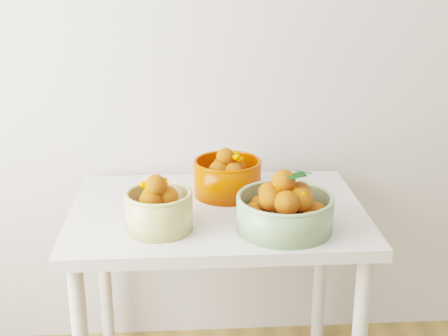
{
  "coord_description": "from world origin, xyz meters",
  "views": [
    {
      "loc": [
        -0.55,
        -0.36,
        1.59
      ],
      "look_at": [
        -0.43,
        1.53,
        0.92
      ],
      "focal_mm": 50.0,
      "sensor_mm": 36.0,
      "label": 1
    }
  ],
  "objects_px": {
    "table": "(217,234)",
    "bowl_cream": "(159,209)",
    "bowl_orange": "(227,176)",
    "bowl_green": "(285,209)"
  },
  "relations": [
    {
      "from": "table",
      "to": "bowl_cream",
      "type": "relative_size",
      "value": 4.2
    },
    {
      "from": "table",
      "to": "bowl_orange",
      "type": "xyz_separation_m",
      "value": [
        0.04,
        0.13,
        0.16
      ]
    },
    {
      "from": "bowl_green",
      "to": "bowl_cream",
      "type": "bearing_deg",
      "value": 176.69
    },
    {
      "from": "table",
      "to": "bowl_orange",
      "type": "bearing_deg",
      "value": 71.05
    },
    {
      "from": "table",
      "to": "bowl_green",
      "type": "relative_size",
      "value": 2.57
    },
    {
      "from": "bowl_orange",
      "to": "bowl_cream",
      "type": "bearing_deg",
      "value": -129.49
    },
    {
      "from": "bowl_cream",
      "to": "bowl_orange",
      "type": "xyz_separation_m",
      "value": [
        0.23,
        0.28,
        -0.0
      ]
    },
    {
      "from": "table",
      "to": "bowl_green",
      "type": "distance_m",
      "value": 0.32
    },
    {
      "from": "bowl_cream",
      "to": "bowl_green",
      "type": "relative_size",
      "value": 0.61
    },
    {
      "from": "table",
      "to": "bowl_green",
      "type": "bearing_deg",
      "value": -41.24
    }
  ]
}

